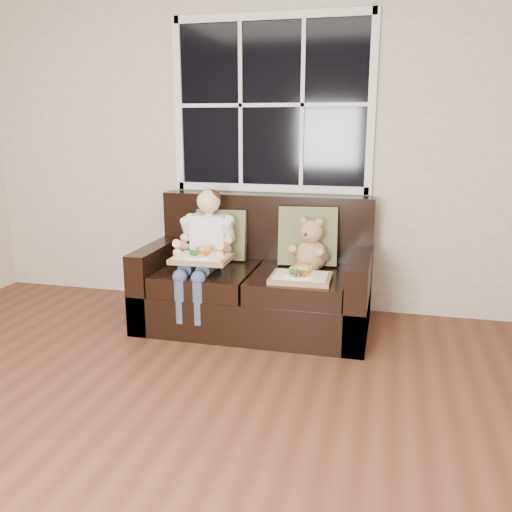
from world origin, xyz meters
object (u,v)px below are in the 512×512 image
(loveseat, at_px, (257,284))
(teddy_bear, at_px, (311,249))
(tray_left, at_px, (202,257))
(child, at_px, (205,242))
(tray_right, at_px, (301,276))

(loveseat, relative_size, teddy_bear, 4.14)
(teddy_bear, bearing_deg, tray_left, -144.41)
(child, xyz_separation_m, teddy_bear, (0.78, 0.12, -0.04))
(child, xyz_separation_m, tray_right, (0.75, -0.17, -0.17))
(child, distance_m, teddy_bear, 0.79)
(loveseat, relative_size, child, 1.90)
(tray_right, bearing_deg, tray_left, 179.02)
(child, height_order, tray_left, child)
(tray_left, relative_size, tray_right, 0.99)
(child, relative_size, tray_right, 2.11)
(teddy_bear, bearing_deg, loveseat, -165.82)
(child, bearing_deg, tray_right, -12.86)
(tray_left, height_order, tray_right, tray_left)
(child, relative_size, teddy_bear, 2.18)
(loveseat, relative_size, tray_left, 4.07)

